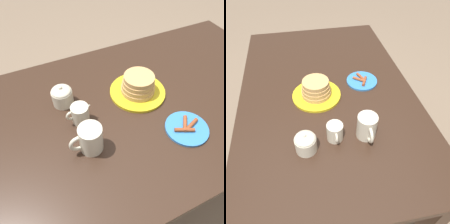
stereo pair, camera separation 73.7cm
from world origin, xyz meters
TOP-DOWN VIEW (x-y plane):
  - ground_plane at (0.00, 0.00)m, footprint 8.00×8.00m
  - dining_table at (0.00, 0.00)m, footprint 1.33×0.84m
  - pancake_plate at (0.05, -0.05)m, footprint 0.23×0.23m
  - side_plate_bacon at (-0.02, 0.19)m, footprint 0.16×0.16m
  - coffee_mug at (0.33, 0.11)m, footprint 0.11×0.08m
  - creamer_pitcher at (0.32, -0.01)m, footprint 0.10×0.06m
  - sugar_bowl at (0.35, -0.13)m, footprint 0.08×0.08m

SIDE VIEW (x-z plane):
  - ground_plane at x=0.00m, z-range 0.00..0.00m
  - dining_table at x=0.00m, z-range 0.25..1.00m
  - side_plate_bacon at x=-0.02m, z-range 0.75..0.77m
  - pancake_plate at x=0.05m, z-range 0.74..0.83m
  - creamer_pitcher at x=0.32m, z-range 0.75..0.84m
  - sugar_bowl at x=0.35m, z-range 0.75..0.84m
  - coffee_mug at x=0.33m, z-range 0.75..0.86m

